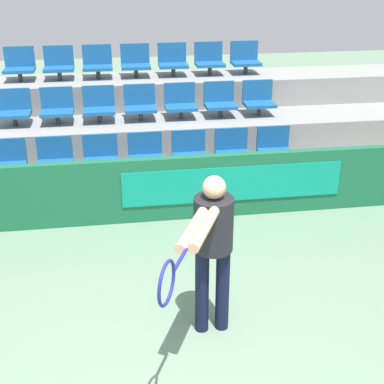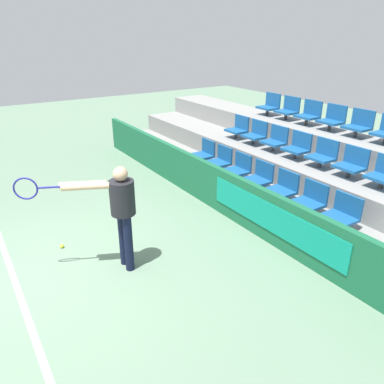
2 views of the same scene
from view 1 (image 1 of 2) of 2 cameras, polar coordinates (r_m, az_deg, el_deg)
name	(u,v)px [view 1 (image 1 of 2)]	position (r m, az deg, el deg)	size (l,w,h in m)	color
barrier_wall	(151,190)	(7.07, -4.35, 0.24)	(11.41, 0.14, 0.89)	#19603D
bleacher_tier_front	(147,187)	(7.68, -4.79, 0.51)	(11.01, 0.98, 0.45)	gray
bleacher_tier_middle	(142,149)	(8.50, -5.32, 4.60)	(11.01, 0.98, 0.90)	gray
bleacher_tier_back	(138,117)	(9.36, -5.76, 7.96)	(11.01, 0.98, 1.35)	gray
stadium_chair_0	(8,160)	(7.74, -19.05, 3.20)	(0.48, 0.38, 0.53)	#333333
stadium_chair_1	(55,158)	(7.64, -14.43, 3.53)	(0.48, 0.38, 0.53)	#333333
stadium_chair_2	(101,156)	(7.60, -9.72, 3.85)	(0.48, 0.38, 0.53)	#333333
stadium_chair_3	(146,153)	(7.60, -4.98, 4.14)	(0.48, 0.38, 0.53)	#333333
stadium_chair_4	(189,151)	(7.66, -0.28, 4.40)	(0.48, 0.38, 0.53)	#333333
stadium_chair_5	(232,149)	(7.77, 4.33, 4.63)	(0.48, 0.38, 0.53)	#333333
stadium_chair_6	(274,147)	(7.93, 8.78, 4.82)	(0.48, 0.38, 0.53)	#333333
stadium_chair_7	(14,109)	(8.52, -18.44, 8.43)	(0.48, 0.38, 0.53)	#333333
stadium_chair_8	(57,107)	(8.43, -14.21, 8.79)	(0.48, 0.38, 0.53)	#333333
stadium_chair_9	(99,105)	(8.39, -9.90, 9.10)	(0.48, 0.38, 0.53)	#333333
stadium_chair_10	(140,104)	(8.40, -5.56, 9.37)	(0.48, 0.38, 0.53)	#333333
stadium_chair_11	(180,102)	(8.45, -1.25, 9.57)	(0.48, 0.38, 0.53)	#333333
stadium_chair_12	(220,100)	(8.55, 2.99, 9.73)	(0.48, 0.38, 0.53)	#333333
stadium_chair_13	(259,99)	(8.69, 7.12, 9.83)	(0.48, 0.38, 0.53)	#333333
stadium_chair_14	(19,65)	(9.36, -17.93, 12.76)	(0.48, 0.38, 0.53)	#333333
stadium_chair_15	(59,64)	(9.28, -14.02, 13.12)	(0.48, 0.38, 0.53)	#333333
stadium_chair_16	(98,63)	(9.24, -10.05, 13.42)	(0.48, 0.38, 0.53)	#333333
stadium_chair_17	(135,62)	(9.25, -6.05, 13.66)	(0.48, 0.38, 0.53)	#333333
stadium_chair_18	(173,61)	(9.30, -2.07, 13.84)	(0.48, 0.38, 0.53)	#333333
stadium_chair_19	(209,59)	(9.39, 1.86, 13.95)	(0.48, 0.38, 0.53)	#333333
stadium_chair_20	(245,58)	(9.52, 5.69, 13.99)	(0.48, 0.38, 0.53)	#333333
tennis_player	(211,241)	(4.73, 2.06, -5.24)	(0.79, 1.48, 1.60)	black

